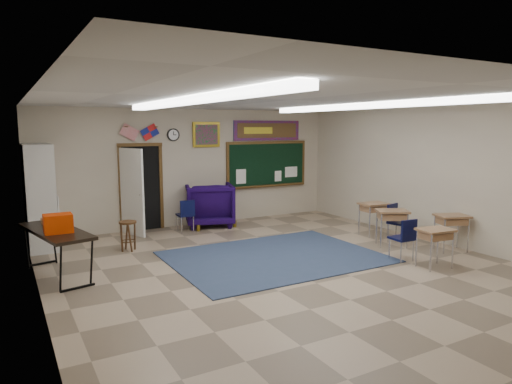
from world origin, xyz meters
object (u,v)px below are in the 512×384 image
wingback_armchair (209,204)px  wooden_stool (128,236)px  folding_table (57,251)px  student_desk_front_left (392,226)px  student_desk_front_right (374,217)px

wingback_armchair → wooden_stool: size_ratio=1.96×
folding_table → wooden_stool: (1.46, 1.04, -0.12)m
student_desk_front_left → student_desk_front_right: size_ratio=1.05×
wooden_stool → folding_table: bearing=-144.6°
wingback_armchair → student_desk_front_right: 4.14m
student_desk_front_left → wingback_armchair: bearing=154.4°
wooden_stool → student_desk_front_right: bearing=-14.9°
folding_table → student_desk_front_left: bearing=-24.4°
wingback_armchair → student_desk_front_right: size_ratio=1.58×
wingback_armchair → wooden_stool: bearing=48.1°
student_desk_front_left → student_desk_front_right: bearing=98.8°
wingback_armchair → wooden_stool: (-2.45, -1.45, -0.23)m
folding_table → wooden_stool: bearing=22.7°
student_desk_front_right → folding_table: 6.88m
student_desk_front_right → wooden_stool: 5.60m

